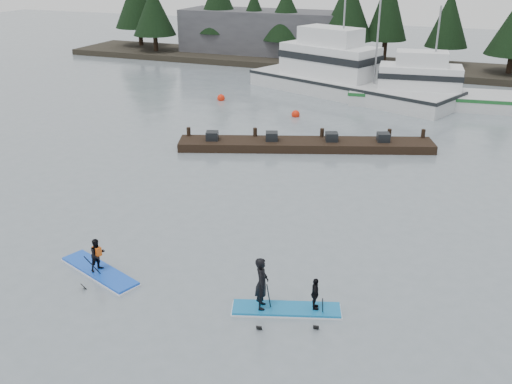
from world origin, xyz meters
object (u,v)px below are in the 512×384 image
at_px(fishing_boat_medium, 434,98).
at_px(paddleboard_duo, 280,294).
at_px(paddleboard_solo, 99,264).
at_px(fishing_boat_large, 344,85).
at_px(floating_dock, 306,145).

height_order(fishing_boat_medium, paddleboard_duo, fishing_boat_medium).
height_order(paddleboard_solo, paddleboard_duo, paddleboard_duo).
xyz_separation_m(fishing_boat_large, paddleboard_solo, (-1.52, -30.84, -0.36)).
distance_m(floating_dock, paddleboard_duo, 16.61).
xyz_separation_m(fishing_boat_medium, floating_dock, (-5.95, -13.51, -0.31)).
distance_m(fishing_boat_large, floating_dock, 14.62).
relative_size(fishing_boat_medium, floating_dock, 0.92).
distance_m(fishing_boat_large, paddleboard_duo, 31.12).
relative_size(fishing_boat_large, floating_dock, 1.21).
height_order(fishing_boat_medium, floating_dock, fishing_boat_medium).
distance_m(fishing_boat_medium, paddleboard_solo, 31.04).
relative_size(fishing_boat_large, paddleboard_duo, 5.06).
bearing_deg(fishing_boat_large, paddleboard_duo, -58.65).
relative_size(fishing_boat_medium, paddleboard_duo, 3.84).
bearing_deg(fishing_boat_medium, paddleboard_solo, -113.60).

